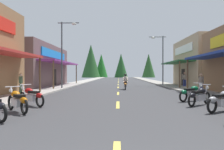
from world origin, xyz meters
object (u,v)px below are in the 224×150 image
at_px(motorcycle_parked_right_2, 199,96).
at_px(pedestrian_by_shop, 21,82).
at_px(motorcycle_parked_left_1, 17,100).
at_px(pedestrian_browsing, 201,82).
at_px(motorcycle_parked_left_2, 31,96).
at_px(streetlamp_right, 160,53).
at_px(streetlamp_left, 65,46).
at_px(motorcycle_parked_right_3, 192,93).
at_px(motorcycle_parked_right_1, 222,100).
at_px(rider_cruising_lead, 125,83).
at_px(pedestrian_waiting, 185,78).

height_order(motorcycle_parked_right_2, pedestrian_by_shop, pedestrian_by_shop).
relative_size(motorcycle_parked_left_1, pedestrian_by_shop, 1.00).
bearing_deg(pedestrian_browsing, motorcycle_parked_left_2, -167.08).
height_order(streetlamp_right, pedestrian_by_shop, streetlamp_right).
height_order(streetlamp_left, motorcycle_parked_left_1, streetlamp_left).
bearing_deg(motorcycle_parked_right_3, motorcycle_parked_left_1, 170.57).
bearing_deg(streetlamp_right, pedestrian_browsing, -86.00).
bearing_deg(streetlamp_right, motorcycle_parked_right_1, -93.27).
bearing_deg(motorcycle_parked_right_1, pedestrian_browsing, 41.40).
xyz_separation_m(motorcycle_parked_right_3, rider_cruising_lead, (-3.50, 8.64, 0.17)).
bearing_deg(motorcycle_parked_right_1, motorcycle_parked_right_3, 58.13).
relative_size(motorcycle_parked_right_2, motorcycle_parked_left_2, 0.93).
relative_size(streetlamp_left, motorcycle_parked_left_2, 3.78).
bearing_deg(motorcycle_parked_right_1, motorcycle_parked_left_1, 148.47).
height_order(motorcycle_parked_left_2, rider_cruising_lead, rider_cruising_lead).
distance_m(motorcycle_parked_right_2, pedestrian_browsing, 5.70).
relative_size(pedestrian_by_shop, pedestrian_waiting, 0.92).
distance_m(motorcycle_parked_left_2, rider_cruising_lead, 11.70).
xyz_separation_m(motorcycle_parked_right_2, pedestrian_waiting, (3.44, 13.31, 0.52)).
xyz_separation_m(motorcycle_parked_right_3, motorcycle_parked_left_1, (-8.31, -3.62, 0.00)).
height_order(motorcycle_parked_right_1, rider_cruising_lead, rider_cruising_lead).
distance_m(rider_cruising_lead, pedestrian_by_shop, 9.54).
bearing_deg(pedestrian_by_shop, pedestrian_browsing, 179.33).
xyz_separation_m(streetlamp_left, motorcycle_parked_right_3, (9.59, -8.95, -3.87)).
xyz_separation_m(motorcycle_parked_right_1, pedestrian_waiting, (3.13, 14.97, 0.52)).
xyz_separation_m(streetlamp_right, rider_cruising_lead, (-4.65, -6.24, -3.47)).
distance_m(streetlamp_right, motorcycle_parked_right_1, 18.54).
relative_size(streetlamp_right, pedestrian_waiting, 3.66).
bearing_deg(motorcycle_parked_right_1, streetlamp_right, 52.86).
xyz_separation_m(motorcycle_parked_left_1, rider_cruising_lead, (4.82, 12.26, 0.17)).
distance_m(motorcycle_parked_right_3, motorcycle_parked_left_1, 9.07).
relative_size(motorcycle_parked_right_2, motorcycle_parked_left_1, 1.05).
xyz_separation_m(streetlamp_right, motorcycle_parked_right_2, (-1.34, -16.49, -3.64)).
height_order(rider_cruising_lead, pedestrian_waiting, pedestrian_waiting).
distance_m(streetlamp_left, pedestrian_waiting, 13.55).
relative_size(motorcycle_parked_left_1, pedestrian_browsing, 1.00).
xyz_separation_m(streetlamp_right, pedestrian_by_shop, (-12.72, -11.32, -3.21)).
height_order(streetlamp_right, rider_cruising_lead, streetlamp_right).
xyz_separation_m(streetlamp_right, motorcycle_parked_left_1, (-9.47, -18.49, -3.64)).
height_order(motorcycle_parked_right_3, pedestrian_browsing, pedestrian_browsing).
height_order(motorcycle_parked_right_3, rider_cruising_lead, rider_cruising_lead).
distance_m(motorcycle_parked_right_1, motorcycle_parked_right_2, 1.69).
height_order(motorcycle_parked_right_2, motorcycle_parked_left_2, same).
distance_m(motorcycle_parked_right_1, motorcycle_parked_right_3, 3.27).
bearing_deg(motorcycle_parked_left_1, motorcycle_parked_right_3, -111.78).
distance_m(motorcycle_parked_right_1, pedestrian_browsing, 7.18).
bearing_deg(motorcycle_parked_left_2, pedestrian_browsing, -115.70).
distance_m(motorcycle_parked_left_1, pedestrian_by_shop, 7.89).
distance_m(motorcycle_parked_left_1, rider_cruising_lead, 13.17).
height_order(streetlamp_left, pedestrian_browsing, streetlamp_left).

